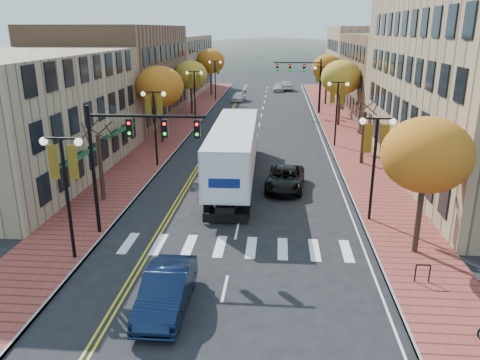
# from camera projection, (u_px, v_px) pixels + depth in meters

# --- Properties ---
(ground) EXTENTS (200.00, 200.00, 0.00)m
(ground) POSITION_uv_depth(u_px,v_px,m) (230.00, 266.00, 21.98)
(ground) COLOR black
(ground) RESTS_ON ground
(sidewalk_left) EXTENTS (4.00, 85.00, 0.15)m
(sidewalk_left) POSITION_uv_depth(u_px,v_px,m) (180.00, 125.00, 53.46)
(sidewalk_left) COLOR brown
(sidewalk_left) RESTS_ON ground
(sidewalk_right) EXTENTS (4.00, 85.00, 0.15)m
(sidewalk_right) POSITION_uv_depth(u_px,v_px,m) (340.00, 128.00, 52.07)
(sidewalk_right) COLOR brown
(sidewalk_right) RESTS_ON ground
(building_left_near) EXTENTS (12.00, 22.00, 9.00)m
(building_left_near) POSITION_uv_depth(u_px,v_px,m) (17.00, 116.00, 34.22)
(building_left_near) COLOR #9E8966
(building_left_near) RESTS_ON ground
(building_left_mid) EXTENTS (12.00, 24.00, 11.00)m
(building_left_mid) POSITION_uv_depth(u_px,v_px,m) (118.00, 74.00, 55.72)
(building_left_mid) COLOR brown
(building_left_mid) RESTS_ON ground
(building_left_far) EXTENTS (12.00, 26.00, 9.50)m
(building_left_far) POSITION_uv_depth(u_px,v_px,m) (167.00, 65.00, 79.65)
(building_left_far) COLOR #9E8966
(building_left_far) RESTS_ON ground
(building_right_mid) EXTENTS (15.00, 24.00, 10.00)m
(building_right_mid) POSITION_uv_depth(u_px,v_px,m) (409.00, 76.00, 58.83)
(building_right_mid) COLOR brown
(building_right_mid) RESTS_ON ground
(building_right_far) EXTENTS (15.00, 20.00, 11.00)m
(building_right_far) POSITION_uv_depth(u_px,v_px,m) (376.00, 60.00, 79.53)
(building_right_far) COLOR #9E8966
(building_right_far) RESTS_ON ground
(tree_left_a) EXTENTS (0.28, 0.28, 4.20)m
(tree_left_a) POSITION_uv_depth(u_px,v_px,m) (101.00, 168.00, 29.56)
(tree_left_a) COLOR #382619
(tree_left_a) RESTS_ON sidewalk_left
(tree_left_b) EXTENTS (4.48, 4.48, 7.21)m
(tree_left_b) POSITION_uv_depth(u_px,v_px,m) (160.00, 87.00, 43.74)
(tree_left_b) COLOR #382619
(tree_left_b) RESTS_ON sidewalk_left
(tree_left_c) EXTENTS (4.16, 4.16, 6.69)m
(tree_left_c) POSITION_uv_depth(u_px,v_px,m) (191.00, 75.00, 59.03)
(tree_left_c) COLOR #382619
(tree_left_c) RESTS_ON sidewalk_left
(tree_left_d) EXTENTS (4.61, 4.61, 7.42)m
(tree_left_d) POSITION_uv_depth(u_px,v_px,m) (211.00, 61.00, 75.93)
(tree_left_d) COLOR #382619
(tree_left_d) RESTS_ON sidewalk_left
(tree_right_a) EXTENTS (4.16, 4.16, 6.69)m
(tree_right_a) POSITION_uv_depth(u_px,v_px,m) (427.00, 155.00, 21.62)
(tree_right_a) COLOR #382619
(tree_right_a) RESTS_ON sidewalk_right
(tree_right_b) EXTENTS (0.28, 0.28, 4.20)m
(tree_right_b) POSITION_uv_depth(u_px,v_px,m) (363.00, 138.00, 37.66)
(tree_right_b) COLOR #382619
(tree_right_b) RESTS_ON sidewalk_right
(tree_right_c) EXTENTS (4.48, 4.48, 7.21)m
(tree_right_c) POSITION_uv_depth(u_px,v_px,m) (341.00, 78.00, 51.84)
(tree_right_c) COLOR #382619
(tree_right_c) RESTS_ON sidewalk_right
(tree_right_d) EXTENTS (4.35, 4.35, 7.00)m
(tree_right_d) POSITION_uv_depth(u_px,v_px,m) (327.00, 68.00, 67.05)
(tree_right_d) COLOR #382619
(tree_right_d) RESTS_ON sidewalk_right
(lamp_left_a) EXTENTS (1.96, 0.36, 6.05)m
(lamp_left_a) POSITION_uv_depth(u_px,v_px,m) (65.00, 175.00, 21.23)
(lamp_left_a) COLOR black
(lamp_left_a) RESTS_ON ground
(lamp_left_b) EXTENTS (1.96, 0.36, 6.05)m
(lamp_left_b) POSITION_uv_depth(u_px,v_px,m) (154.00, 114.00, 36.40)
(lamp_left_b) COLOR black
(lamp_left_b) RESTS_ON ground
(lamp_left_c) EXTENTS (1.96, 0.36, 6.05)m
(lamp_left_c) POSITION_uv_depth(u_px,v_px,m) (194.00, 87.00, 53.46)
(lamp_left_c) COLOR black
(lamp_left_c) RESTS_ON ground
(lamp_left_d) EXTENTS (1.96, 0.36, 6.05)m
(lamp_left_d) POSITION_uv_depth(u_px,v_px,m) (215.00, 73.00, 70.53)
(lamp_left_d) COLOR black
(lamp_left_d) RESTS_ON ground
(lamp_right_a) EXTENTS (1.96, 0.36, 6.05)m
(lamp_right_a) POSITION_uv_depth(u_px,v_px,m) (375.00, 149.00, 25.76)
(lamp_right_a) COLOR black
(lamp_right_a) RESTS_ON ground
(lamp_right_b) EXTENTS (1.96, 0.36, 6.05)m
(lamp_right_b) POSITION_uv_depth(u_px,v_px,m) (337.00, 101.00, 42.83)
(lamp_right_b) COLOR black
(lamp_right_b) RESTS_ON ground
(lamp_right_c) EXTENTS (1.96, 0.36, 6.05)m
(lamp_right_c) POSITION_uv_depth(u_px,v_px,m) (321.00, 80.00, 59.89)
(lamp_right_c) COLOR black
(lamp_right_c) RESTS_ON ground
(traffic_mast_near) EXTENTS (6.10, 0.35, 7.00)m
(traffic_mast_near) POSITION_uv_depth(u_px,v_px,m) (128.00, 147.00, 23.72)
(traffic_mast_near) COLOR black
(traffic_mast_near) RESTS_ON ground
(traffic_mast_far) EXTENTS (6.10, 0.34, 7.00)m
(traffic_mast_far) POSITION_uv_depth(u_px,v_px,m) (305.00, 75.00, 59.85)
(traffic_mast_far) COLOR black
(traffic_mast_far) RESTS_ON ground
(semi_truck) EXTENTS (3.10, 17.41, 4.34)m
(semi_truck) POSITION_uv_depth(u_px,v_px,m) (235.00, 147.00, 33.56)
(semi_truck) COLOR black
(semi_truck) RESTS_ON ground
(navy_sedan) EXTENTS (1.72, 4.90, 1.61)m
(navy_sedan) POSITION_uv_depth(u_px,v_px,m) (166.00, 290.00, 18.42)
(navy_sedan) COLOR black
(navy_sedan) RESTS_ON ground
(black_suv) EXTENTS (2.95, 5.56, 1.49)m
(black_suv) POSITION_uv_depth(u_px,v_px,m) (285.00, 178.00, 32.36)
(black_suv) COLOR black
(black_suv) RESTS_ON ground
(car_far_white) EXTENTS (2.20, 4.31, 1.40)m
(car_far_white) POSITION_uv_depth(u_px,v_px,m) (239.00, 97.00, 71.58)
(car_far_white) COLOR white
(car_far_white) RESTS_ON ground
(car_far_silver) EXTENTS (1.82, 4.44, 1.29)m
(car_far_silver) POSITION_uv_depth(u_px,v_px,m) (278.00, 88.00, 83.08)
(car_far_silver) COLOR #ABAAB2
(car_far_silver) RESTS_ON ground
(car_far_oncoming) EXTENTS (2.24, 4.90, 1.56)m
(car_far_oncoming) POSITION_uv_depth(u_px,v_px,m) (287.00, 86.00, 84.52)
(car_far_oncoming) COLOR #ADAEB5
(car_far_oncoming) RESTS_ON ground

